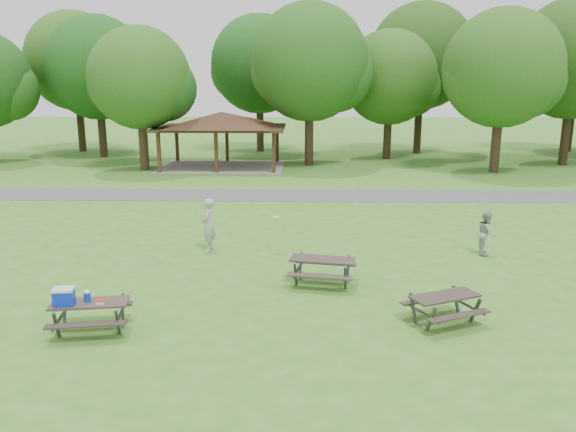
{
  "coord_description": "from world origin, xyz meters",
  "views": [
    {
      "loc": [
        1.42,
        -14.5,
        5.74
      ],
      "look_at": [
        1.0,
        4.0,
        1.3
      ],
      "focal_mm": 35.0,
      "sensor_mm": 36.0,
      "label": 1
    }
  ],
  "objects_px": {
    "picnic_table_middle": "(322,265)",
    "frisbee_catcher": "(486,233)",
    "picnic_table_near": "(82,304)",
    "frisbee_thrower": "(208,225)"
  },
  "relations": [
    {
      "from": "frisbee_thrower",
      "to": "frisbee_catcher",
      "type": "relative_size",
      "value": 1.24
    },
    {
      "from": "picnic_table_middle",
      "to": "frisbee_catcher",
      "type": "xyz_separation_m",
      "value": [
        5.67,
        3.05,
        0.15
      ]
    },
    {
      "from": "picnic_table_near",
      "to": "frisbee_thrower",
      "type": "bearing_deg",
      "value": 74.07
    },
    {
      "from": "picnic_table_near",
      "to": "picnic_table_middle",
      "type": "xyz_separation_m",
      "value": [
        5.72,
        3.37,
        -0.11
      ]
    },
    {
      "from": "frisbee_thrower",
      "to": "picnic_table_near",
      "type": "bearing_deg",
      "value": -13.47
    },
    {
      "from": "picnic_table_near",
      "to": "frisbee_catcher",
      "type": "distance_m",
      "value": 13.07
    },
    {
      "from": "picnic_table_middle",
      "to": "frisbee_catcher",
      "type": "bearing_deg",
      "value": 28.31
    },
    {
      "from": "frisbee_catcher",
      "to": "picnic_table_middle",
      "type": "bearing_deg",
      "value": 131.34
    },
    {
      "from": "picnic_table_middle",
      "to": "frisbee_thrower",
      "type": "distance_m",
      "value": 5.04
    },
    {
      "from": "picnic_table_middle",
      "to": "frisbee_catcher",
      "type": "relative_size",
      "value": 1.4
    }
  ]
}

